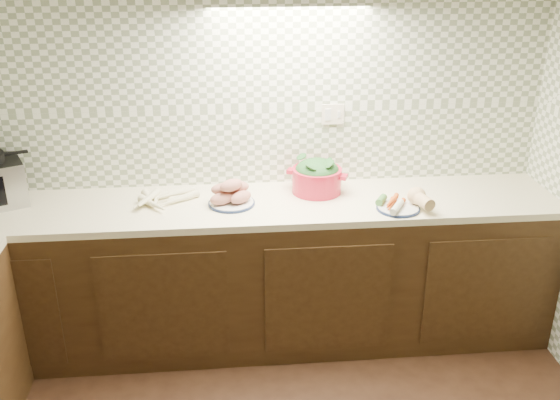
{
  "coord_description": "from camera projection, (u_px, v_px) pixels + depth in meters",
  "views": [
    {
      "loc": [
        -0.09,
        -1.71,
        2.32
      ],
      "look_at": [
        0.19,
        1.25,
        1.02
      ],
      "focal_mm": 40.0,
      "sensor_mm": 36.0,
      "label": 1
    }
  ],
  "objects": [
    {
      "name": "room",
      "position": [
        256.0,
        182.0,
        1.84
      ],
      "size": [
        3.6,
        3.6,
        2.6
      ],
      "color": "black",
      "rests_on": "ground"
    },
    {
      "name": "counter",
      "position": [
        104.0,
        369.0,
        2.88
      ],
      "size": [
        3.6,
        3.6,
        0.9
      ],
      "color": "black",
      "rests_on": "ground"
    },
    {
      "name": "parsnip_pile",
      "position": [
        157.0,
        197.0,
        3.51
      ],
      "size": [
        0.37,
        0.35,
        0.08
      ],
      "color": "beige",
      "rests_on": "counter"
    },
    {
      "name": "sweet_potato_plate",
      "position": [
        231.0,
        195.0,
        3.47
      ],
      "size": [
        0.26,
        0.26,
        0.15
      ],
      "rotation": [
        0.0,
        0.0,
        0.18
      ],
      "color": "#132045",
      "rests_on": "counter"
    },
    {
      "name": "onion_bowl",
      "position": [
        233.0,
        189.0,
        3.6
      ],
      "size": [
        0.13,
        0.13,
        0.1
      ],
      "color": "black",
      "rests_on": "counter"
    },
    {
      "name": "dutch_oven",
      "position": [
        317.0,
        176.0,
        3.62
      ],
      "size": [
        0.38,
        0.38,
        0.2
      ],
      "rotation": [
        0.0,
        0.0,
        -0.41
      ],
      "color": "red",
      "rests_on": "counter"
    },
    {
      "name": "veg_plate",
      "position": [
        406.0,
        201.0,
        3.43
      ],
      "size": [
        0.3,
        0.27,
        0.11
      ],
      "rotation": [
        0.0,
        0.0,
        0.12
      ],
      "color": "#132045",
      "rests_on": "counter"
    }
  ]
}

